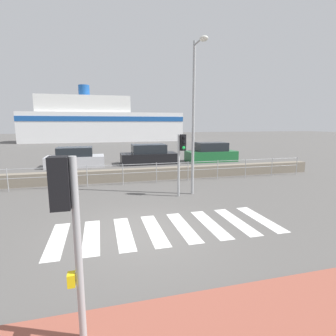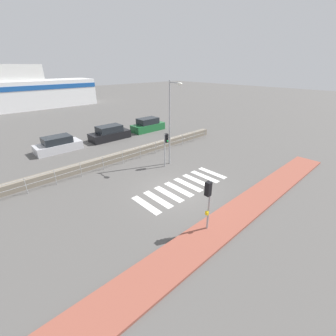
# 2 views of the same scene
# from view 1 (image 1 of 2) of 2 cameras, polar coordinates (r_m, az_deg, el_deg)

# --- Properties ---
(ground_plane) EXTENTS (160.00, 160.00, 0.00)m
(ground_plane) POSITION_cam_1_polar(r_m,az_deg,el_deg) (7.97, -5.65, -13.52)
(ground_plane) COLOR #565451
(crosswalk) EXTENTS (6.75, 2.40, 0.01)m
(crosswalk) POSITION_cam_1_polar(r_m,az_deg,el_deg) (8.12, 0.19, -12.98)
(crosswalk) COLOR silver
(crosswalk) RESTS_ON ground_plane
(seawall) EXTENTS (23.51, 0.55, 0.65)m
(seawall) POSITION_cam_1_polar(r_m,az_deg,el_deg) (14.53, -10.07, -1.57)
(seawall) COLOR slate
(seawall) RESTS_ON ground_plane
(harbor_fence) EXTENTS (21.20, 0.04, 1.09)m
(harbor_fence) POSITION_cam_1_polar(r_m,az_deg,el_deg) (13.60, -9.80, -0.65)
(harbor_fence) COLOR #9EA0A3
(harbor_fence) RESTS_ON ground_plane
(traffic_light_near) EXTENTS (0.34, 0.32, 2.73)m
(traffic_light_near) POSITION_cam_1_polar(r_m,az_deg,el_deg) (3.69, -21.08, -9.30)
(traffic_light_near) COLOR #9EA0A3
(traffic_light_near) RESTS_ON ground_plane
(traffic_light_far) EXTENTS (0.34, 0.32, 2.67)m
(traffic_light_far) POSITION_cam_1_polar(r_m,az_deg,el_deg) (11.12, 2.90, 3.68)
(traffic_light_far) COLOR #9EA0A3
(traffic_light_far) RESTS_ON ground_plane
(streetlamp) EXTENTS (0.32, 1.25, 6.46)m
(streetlamp) POSITION_cam_1_polar(r_m,az_deg,el_deg) (11.28, 6.01, 13.97)
(streetlamp) COLOR #9EA0A3
(streetlamp) RESTS_ON ground_plane
(ferry_boat) EXTENTS (26.51, 6.28, 9.39)m
(ferry_boat) POSITION_cam_1_polar(r_m,az_deg,el_deg) (47.43, -14.38, 9.57)
(ferry_boat) COLOR white
(ferry_boat) RESTS_ON ground_plane
(parked_car_silver) EXTENTS (4.06, 1.84, 1.42)m
(parked_car_silver) POSITION_cam_1_polar(r_m,az_deg,el_deg) (20.27, -19.52, 2.00)
(parked_car_silver) COLOR #BCBCC1
(parked_car_silver) RESTS_ON ground_plane
(parked_car_black) EXTENTS (4.32, 1.81, 1.51)m
(parked_car_black) POSITION_cam_1_polar(r_m,az_deg,el_deg) (20.53, -4.20, 2.74)
(parked_car_black) COLOR black
(parked_car_black) RESTS_ON ground_plane
(parked_car_green) EXTENTS (4.14, 1.73, 1.56)m
(parked_car_green) POSITION_cam_1_polar(r_m,az_deg,el_deg) (22.10, 9.37, 3.19)
(parked_car_green) COLOR #1E6633
(parked_car_green) RESTS_ON ground_plane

